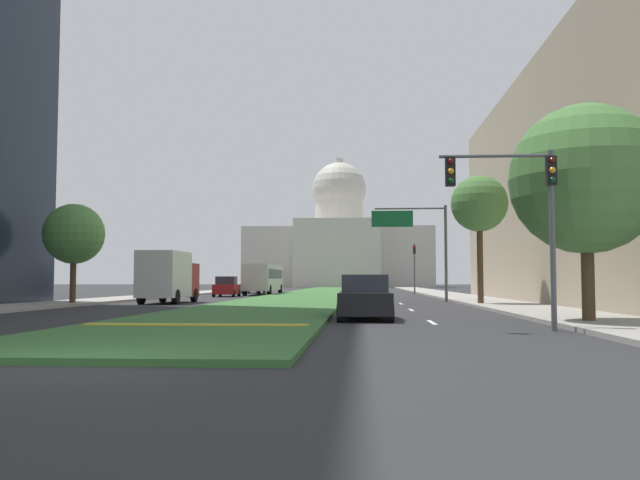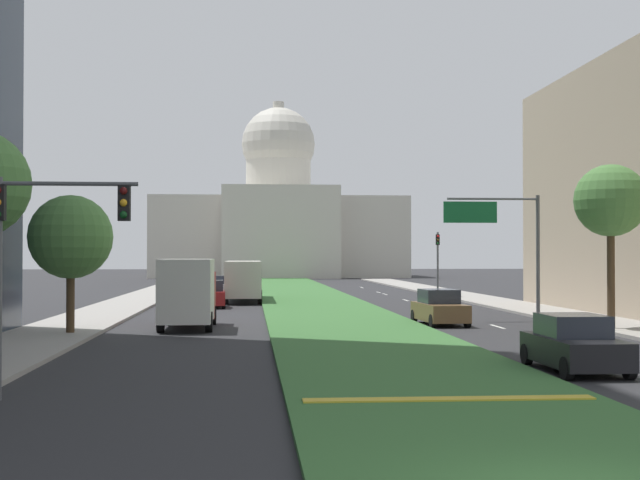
% 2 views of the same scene
% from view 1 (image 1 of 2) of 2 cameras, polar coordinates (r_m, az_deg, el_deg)
% --- Properties ---
extents(ground_plane, '(287.65, 287.65, 0.00)m').
position_cam_1_polar(ground_plane, '(76.44, 0.00, -4.57)').
color(ground_plane, '#2B2B2D').
extents(grass_median, '(7.30, 117.68, 0.14)m').
position_cam_1_polar(grass_median, '(69.92, -0.33, -4.61)').
color(grass_median, '#386B33').
rests_on(grass_median, ground_plane).
extents(median_curb_nose, '(6.57, 0.50, 0.04)m').
position_cam_1_polar(median_curb_nose, '(19.61, -10.70, -7.19)').
color(median_curb_nose, gold).
rests_on(median_curb_nose, grass_median).
extents(lane_dashes_right, '(0.16, 71.98, 0.01)m').
position_cam_1_polar(lane_dashes_right, '(58.24, 6.00, -4.88)').
color(lane_dashes_right, silver).
rests_on(lane_dashes_right, ground_plane).
extents(sidewalk_left, '(4.00, 117.68, 0.15)m').
position_cam_1_polar(sidewalk_left, '(65.62, -11.98, -4.60)').
color(sidewalk_left, '#9E9991').
rests_on(sidewalk_left, ground_plane).
extents(sidewalk_right, '(4.00, 117.68, 0.15)m').
position_cam_1_polar(sidewalk_right, '(63.71, 10.84, -4.65)').
color(sidewalk_right, '#9E9991').
rests_on(sidewalk_right, ground_plane).
extents(capitol_building, '(38.79, 25.22, 27.78)m').
position_cam_1_polar(capitol_building, '(141.03, 1.66, -0.63)').
color(capitol_building, beige).
rests_on(capitol_building, ground_plane).
extents(traffic_light_near_right, '(3.34, 0.35, 5.20)m').
position_cam_1_polar(traffic_light_near_right, '(19.92, 17.04, 3.43)').
color(traffic_light_near_right, '#515456').
rests_on(traffic_light_near_right, ground_plane).
extents(traffic_light_far_right, '(0.28, 0.35, 5.20)m').
position_cam_1_polar(traffic_light_far_right, '(69.16, 8.15, -1.90)').
color(traffic_light_far_right, '#515456').
rests_on(traffic_light_far_right, ground_plane).
extents(overhead_guide_sign, '(5.09, 0.20, 6.50)m').
position_cam_1_polar(overhead_guide_sign, '(45.07, 8.50, 0.59)').
color(overhead_guide_sign, '#515456').
rests_on(overhead_guide_sign, ground_plane).
extents(street_tree_right_near, '(4.92, 4.92, 7.22)m').
position_cam_1_polar(street_tree_right_near, '(23.38, 21.95, 4.87)').
color(street_tree_right_near, '#4C3823').
rests_on(street_tree_right_near, ground_plane).
extents(street_tree_left_mid, '(3.52, 3.52, 5.90)m').
position_cam_1_polar(street_tree_left_mid, '(41.07, -20.47, 0.47)').
color(street_tree_left_mid, '#4C3823').
rests_on(street_tree_left_mid, ground_plane).
extents(street_tree_right_mid, '(3.22, 3.22, 7.42)m').
position_cam_1_polar(street_tree_right_mid, '(38.69, 13.59, 3.00)').
color(street_tree_right_mid, '#4C3823').
rests_on(street_tree_right_mid, ground_plane).
extents(sedan_lead_stopped, '(1.97, 4.40, 1.65)m').
position_cam_1_polar(sedan_lead_stopped, '(24.58, 3.90, -5.04)').
color(sedan_lead_stopped, black).
rests_on(sedan_lead_stopped, ground_plane).
extents(sedan_midblock, '(2.11, 4.62, 1.72)m').
position_cam_1_polar(sedan_midblock, '(42.18, 3.50, -4.35)').
color(sedan_midblock, brown).
rests_on(sedan_midblock, ground_plane).
extents(sedan_distant, '(2.11, 4.32, 1.77)m').
position_cam_1_polar(sedan_distant, '(58.61, -8.06, -4.06)').
color(sedan_distant, maroon).
rests_on(sedan_distant, ground_plane).
extents(sedan_far_horizon, '(2.10, 4.35, 1.72)m').
position_cam_1_polar(sedan_far_horizon, '(73.41, -5.75, -3.96)').
color(sedan_far_horizon, silver).
rests_on(sedan_far_horizon, ground_plane).
extents(box_truck_delivery, '(2.40, 6.40, 3.20)m').
position_cam_1_polar(box_truck_delivery, '(42.48, -12.96, -3.09)').
color(box_truck_delivery, maroon).
rests_on(box_truck_delivery, ground_plane).
extents(city_bus, '(2.62, 11.00, 2.95)m').
position_cam_1_polar(city_bus, '(65.76, -4.92, -3.19)').
color(city_bus, beige).
rests_on(city_bus, ground_plane).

